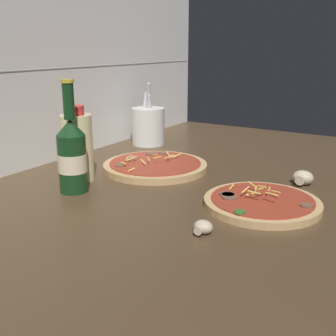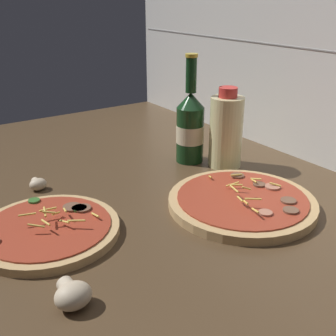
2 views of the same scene
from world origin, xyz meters
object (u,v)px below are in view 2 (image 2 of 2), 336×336
Objects in this scene: mushroom_left at (72,295)px; beer_bottle at (190,126)px; mushroom_right at (38,184)px; pizza_near at (48,230)px; pizza_far at (242,202)px; oil_bottle at (226,131)px.

beer_bottle is at bearing 126.66° from mushroom_left.
mushroom_right is at bearing -97.67° from beer_bottle.
beer_bottle is 6.80× the size of mushroom_right.
pizza_near is 0.86× the size of pizza_far.
pizza_far is 40.32cm from mushroom_left.
pizza_near is at bearing -81.91° from oil_bottle.
beer_bottle is (-14.13, 42.28, 8.35)cm from pizza_near.
oil_bottle is at bearing 117.63° from mushroom_left.
beer_bottle is at bearing 108.47° from pizza_near.
pizza_far is 1.10× the size of beer_bottle.
mushroom_left is 1.40× the size of mushroom_right.
mushroom_right is (-5.07, -37.65, -7.98)cm from beer_bottle.
pizza_far is 5.37× the size of mushroom_left.
mushroom_left is 40.07cm from mushroom_right.
pizza_near reaches higher than mushroom_left.
pizza_near is 45.35cm from beer_bottle.
pizza_near is 0.95× the size of beer_bottle.
mushroom_left is (26.77, -51.15, -7.16)cm from oil_bottle.
mushroom_left is at bearing -10.19° from pizza_near.
pizza_near is 4.64× the size of mushroom_left.
oil_bottle is (-6.76, 47.55, 8.05)cm from pizza_near.
beer_bottle is 57.67cm from mushroom_left.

